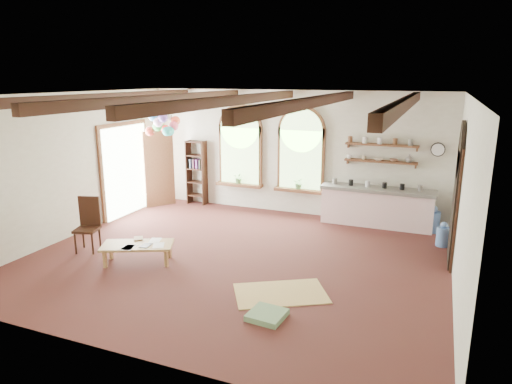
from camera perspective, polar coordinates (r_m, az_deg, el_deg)
The scene contains 27 objects.
floor at distance 9.19m, azimuth -2.60°, elevation -8.30°, with size 8.00×8.00×0.00m, color #4D241F.
ceiling_beams at distance 8.51m, azimuth -2.84°, elevation 11.38°, with size 6.20×6.80×0.18m, color black, non-canonical shape.
window_left at distance 12.34m, azimuth -1.99°, elevation 5.40°, with size 1.30×0.28×2.20m.
window_right at distance 11.76m, azimuth 5.63°, elevation 4.91°, with size 1.30×0.28×2.20m.
left_doorway at distance 12.35m, azimuth -16.00°, elevation 2.60°, with size 0.10×1.90×2.50m, color brown.
right_doorway at distance 9.53m, azimuth 23.58°, elevation -1.70°, with size 0.10×1.30×2.40m, color black.
kitchen_counter at distance 11.40m, azimuth 14.84°, elevation -1.76°, with size 2.68×0.62×0.94m.
wall_shelf_lower at distance 11.34m, azimuth 15.30°, elevation 3.70°, with size 1.70×0.24×0.04m, color brown.
wall_shelf_upper at distance 11.27m, azimuth 15.44°, elevation 5.70°, with size 1.70×0.24×0.04m, color brown.
wall_clock at distance 11.28m, azimuth 21.79°, elevation 4.95°, with size 0.32×0.32×0.04m, color black.
bookshelf at distance 12.95m, azimuth -7.42°, elevation 2.42°, with size 0.53×0.32×1.80m.
coffee_table at distance 9.16m, azimuth -14.59°, elevation -6.58°, with size 1.48×1.12×0.38m.
side_chair at distance 10.10m, azimuth -20.27°, elevation -5.14°, with size 0.56×0.56×1.12m.
floor_mat at distance 7.81m, azimuth 3.09°, elevation -12.53°, with size 1.50×0.93×0.02m, color tan.
floor_cushion at distance 7.09m, azimuth 1.38°, elevation -15.12°, with size 0.52×0.52×0.09m, color #6D9164.
water_jug_a at distance 11.38m, azimuth 21.21°, elevation -3.34°, with size 0.33×0.33×0.63m.
water_jug_b at distance 10.54m, azimuth 22.34°, elevation -5.07°, with size 0.28×0.28×0.54m.
balloon_cluster at distance 12.06m, azimuth -11.55°, elevation 8.30°, with size 0.73×0.81×1.15m.
table_book at distance 9.42m, azimuth -15.03°, elevation -5.67°, with size 0.17×0.25×0.02m, color olive.
tablet at distance 9.02m, azimuth -13.62°, elevation -6.52°, with size 0.17×0.25×0.01m, color black.
potted_plant_left at distance 12.39m, azimuth -2.16°, elevation 1.76°, with size 0.27×0.23×0.30m, color #598C4C.
potted_plant_right at distance 11.81m, azimuth 5.39°, elevation 1.09°, with size 0.27×0.23×0.30m, color #598C4C.
shelf_cup_a at distance 11.43m, azimuth 11.59°, elevation 4.35°, with size 0.12×0.10×0.10m, color white.
shelf_cup_b at distance 11.38m, azimuth 13.32°, elevation 4.20°, with size 0.10×0.10×0.09m, color beige.
shelf_bowl_a at distance 11.33m, azimuth 15.07°, elevation 3.96°, with size 0.22×0.22×0.05m, color beige.
shelf_bowl_b at distance 11.30m, azimuth 16.83°, elevation 3.83°, with size 0.20×0.20×0.06m, color #8C664C.
shelf_vase at distance 11.26m, azimuth 18.63°, elevation 4.00°, with size 0.18×0.18×0.19m, color slate.
Camera 1 is at (3.56, -7.71, 3.51)m, focal length 32.00 mm.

